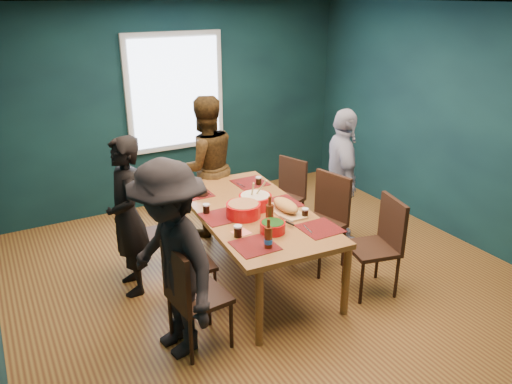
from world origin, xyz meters
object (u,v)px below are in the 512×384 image
(chair_left_near, at_px, (189,291))
(cutting_board, at_px, (285,207))
(chair_left_mid, at_px, (181,258))
(chair_right_far, at_px, (287,190))
(bowl_salad, at_px, (243,209))
(bowl_dumpling, at_px, (255,201))
(bowl_herbs, at_px, (273,227))
(person_back, at_px, (205,167))
(person_right, at_px, (342,178))
(dining_table, at_px, (252,217))
(chair_right_near, at_px, (381,239))
(person_far_left, at_px, (127,217))
(person_near_left, at_px, (171,261))
(chair_left_far, at_px, (141,230))
(chair_right_mid, at_px, (325,213))

(chair_left_near, height_order, cutting_board, chair_left_near)
(chair_left_mid, bearing_deg, chair_right_far, 29.62)
(chair_left_mid, bearing_deg, bowl_salad, 3.46)
(bowl_dumpling, xyz_separation_m, bowl_herbs, (-0.13, -0.56, -0.02))
(chair_left_near, bearing_deg, person_back, 57.41)
(cutting_board, bearing_deg, person_right, 25.82)
(chair_left_mid, height_order, person_back, person_back)
(dining_table, height_order, chair_right_far, chair_right_far)
(chair_right_near, xyz_separation_m, bowl_dumpling, (-0.95, 0.82, 0.29))
(person_far_left, distance_m, bowl_salad, 1.11)
(chair_left_near, distance_m, person_back, 2.23)
(dining_table, bearing_deg, bowl_herbs, -94.01)
(chair_left_near, distance_m, person_right, 2.48)
(chair_left_near, distance_m, person_near_left, 0.30)
(chair_right_far, height_order, bowl_salad, bowl_salad)
(chair_left_mid, xyz_separation_m, bowl_dumpling, (0.86, 0.15, 0.34))
(chair_left_far, relative_size, chair_left_near, 0.86)
(chair_left_mid, relative_size, chair_right_far, 0.97)
(dining_table, height_order, chair_left_near, chair_left_near)
(person_back, distance_m, cutting_board, 1.47)
(chair_right_near, height_order, cutting_board, chair_right_near)
(bowl_salad, height_order, cutting_board, bowl_salad)
(chair_right_near, bearing_deg, chair_right_mid, 115.19)
(dining_table, distance_m, chair_left_near, 1.21)
(person_right, distance_m, cutting_board, 1.13)
(person_back, xyz_separation_m, person_near_left, (-1.12, -1.90, -0.02))
(dining_table, xyz_separation_m, person_right, (1.30, 0.24, 0.09))
(chair_left_near, xyz_separation_m, person_back, (1.02, 1.96, 0.29))
(chair_left_far, bearing_deg, bowl_salad, -39.85)
(bowl_salad, bearing_deg, bowl_dumpling, 32.93)
(chair_left_mid, height_order, bowl_salad, bowl_salad)
(bowl_salad, xyz_separation_m, bowl_herbs, (0.07, -0.43, -0.02))
(bowl_herbs, bearing_deg, bowl_salad, 99.61)
(chair_right_near, xyz_separation_m, person_right, (0.30, 1.02, 0.24))
(chair_right_far, bearing_deg, person_near_left, -163.01)
(chair_left_near, relative_size, person_near_left, 0.58)
(chair_left_far, xyz_separation_m, bowl_salad, (0.79, -0.80, 0.37))
(dining_table, relative_size, chair_right_mid, 2.10)
(chair_left_far, bearing_deg, chair_left_near, -85.85)
(chair_right_near, height_order, person_near_left, person_near_left)
(dining_table, xyz_separation_m, chair_left_mid, (-0.81, -0.11, -0.19))
(person_right, distance_m, bowl_salad, 1.49)
(chair_left_far, relative_size, bowl_herbs, 3.58)
(chair_right_far, xyz_separation_m, person_back, (-0.89, 0.45, 0.32))
(chair_right_far, bearing_deg, cutting_board, -142.48)
(person_far_left, height_order, bowl_dumpling, person_far_left)
(chair_left_near, distance_m, person_far_left, 1.17)
(person_back, bearing_deg, dining_table, 89.81)
(chair_left_far, distance_m, bowl_salad, 1.18)
(person_far_left, xyz_separation_m, cutting_board, (1.39, -0.63, 0.05))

